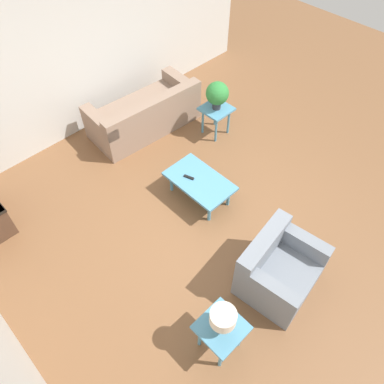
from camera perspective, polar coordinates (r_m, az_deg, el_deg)
name	(u,v)px	position (r m, az deg, el deg)	size (l,w,h in m)	color
ground_plane	(213,213)	(5.62, 3.24, -3.21)	(14.00, 14.00, 0.00)	brown
wall_right	(79,53)	(6.64, -16.90, 19.65)	(0.12, 7.20, 2.70)	silver
sofa	(145,114)	(6.83, -7.17, 11.64)	(1.02, 1.99, 0.76)	gray
armchair	(277,269)	(4.86, 12.89, -11.40)	(0.92, 1.05, 0.79)	slate
coffee_table	(200,182)	(5.54, 1.17, 1.53)	(1.01, 0.61, 0.39)	teal
side_table_plant	(216,113)	(6.59, 3.70, 12.00)	(0.48, 0.48, 0.54)	teal
side_table_lamp	(221,330)	(4.31, 4.45, -20.25)	(0.48, 0.48, 0.54)	teal
potted_plant	(217,94)	(6.37, 3.87, 14.69)	(0.39, 0.39, 0.49)	#333338
table_lamp	(223,318)	(4.00, 4.74, -18.63)	(0.28, 0.28, 0.34)	#997F4C
remote_control	(189,177)	(5.53, -0.48, 2.26)	(0.16, 0.09, 0.02)	black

